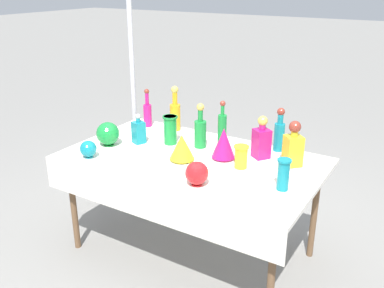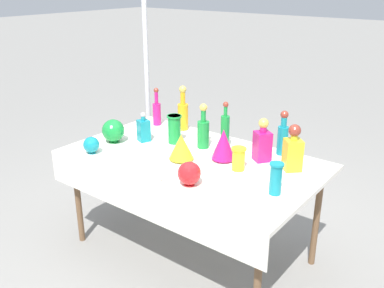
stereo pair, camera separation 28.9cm
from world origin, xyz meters
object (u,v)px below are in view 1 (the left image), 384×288
Objects in this scene: tall_bottle_1 at (279,133)px; slender_vase_0 at (241,156)px; tall_bottle_2 at (200,130)px; slender_vase_1 at (283,173)px; square_decanter_0 at (262,140)px; tall_bottle_4 at (147,112)px; tall_bottle_3 at (222,129)px; square_decanter_2 at (293,146)px; round_bowl_0 at (88,149)px; square_decanter_1 at (139,131)px; slender_vase_2 at (170,129)px; round_bowl_1 at (108,134)px; round_bowl_2 at (197,173)px; fluted_vase_0 at (224,143)px; fluted_vase_1 at (182,147)px; tall_bottle_0 at (175,113)px; canopy_pole at (133,85)px.

tall_bottle_1 is 0.42m from slender_vase_0.
slender_vase_1 is (0.75, -0.33, -0.02)m from tall_bottle_2.
tall_bottle_4 is at bearing 173.05° from square_decanter_0.
tall_bottle_3 is 1.14× the size of square_decanter_2.
round_bowl_0 is at bearing -153.79° from square_decanter_2.
square_decanter_1 is 0.24m from slender_vase_2.
square_decanter_0 is 0.23m from slender_vase_0.
round_bowl_1 is (-1.00, -0.15, 0.01)m from slender_vase_0.
round_bowl_1 is (-0.04, 0.24, 0.03)m from round_bowl_0.
round_bowl_1 is at bearing 166.27° from round_bowl_2.
tall_bottle_3 is 0.75m from tall_bottle_4.
fluted_vase_0 is at bearing -5.73° from slender_vase_2.
tall_bottle_2 is 0.16m from tall_bottle_3.
round_bowl_0 is (0.06, -0.75, -0.05)m from tall_bottle_4.
tall_bottle_3 is at bearing 43.07° from round_bowl_0.
round_bowl_2 is (0.28, -0.27, -0.02)m from fluted_vase_1.
slender_vase_1 is 0.87× the size of fluted_vase_0.
tall_bottle_0 is at bearing 76.47° from round_bowl_0.
tall_bottle_0 is 0.59m from round_bowl_1.
square_decanter_1 is 0.82m from round_bowl_2.
round_bowl_0 is at bearing -103.53° from tall_bottle_0.
tall_bottle_3 is 1.85× the size of slender_vase_1.
round_bowl_0 is at bearing -85.62° from tall_bottle_4.
fluted_vase_0 is at bearing -59.22° from tall_bottle_3.
slender_vase_0 is at bearing -0.75° from square_decanter_1.
round_bowl_1 is at bearing 179.86° from slender_vase_1.
tall_bottle_3 is at bearing 19.68° from slender_vase_2.
round_bowl_1 reaches higher than round_bowl_2.
tall_bottle_0 is at bearing -179.04° from tall_bottle_1.
canopy_pole is at bearing 112.84° from round_bowl_0.
square_decanter_2 is (1.11, 0.20, 0.04)m from square_decanter_1.
tall_bottle_0 is 1.19× the size of square_decanter_2.
slender_vase_2 reaches higher than round_bowl_0.
slender_vase_0 is at bearing -42.84° from tall_bottle_3.
square_decanter_1 is 1.25× the size of fluted_vase_1.
tall_bottle_0 is 0.69m from canopy_pole.
tall_bottle_2 is 1.51× the size of fluted_vase_0.
canopy_pole is at bearing 142.20° from tall_bottle_4.
round_bowl_2 is at bearing -38.55° from tall_bottle_4.
round_bowl_0 is 0.82× the size of round_bowl_2.
square_decanter_1 is at bearing -48.91° from canopy_pole.
slender_vase_0 is (-0.10, -0.41, -0.05)m from tall_bottle_1.
square_decanter_0 reaches higher than slender_vase_1.
fluted_vase_1 is at bearing -35.83° from tall_bottle_4.
square_decanter_1 reaches higher than round_bowl_0.
slender_vase_1 is 0.50m from round_bowl_2.
tall_bottle_4 is (-0.74, 0.10, -0.02)m from tall_bottle_3.
tall_bottle_2 is 0.46m from square_decanter_1.
canopy_pole is (-1.74, 0.80, 0.14)m from slender_vase_1.
tall_bottle_1 is at bearing 26.85° from round_bowl_1.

